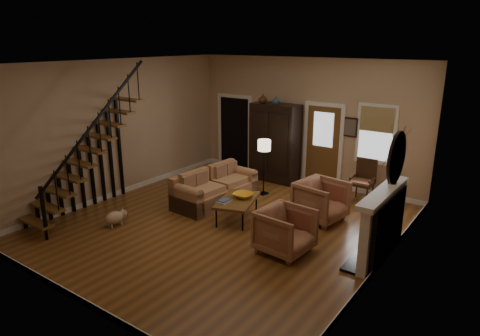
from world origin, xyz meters
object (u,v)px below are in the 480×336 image
Objects in this scene: sofa at (215,187)px; floor_lamp at (264,167)px; armoire at (275,143)px; armchair_right at (321,201)px; armchair_left at (285,231)px; side_chair at (362,181)px; coffee_table at (237,209)px.

floor_lamp reaches higher than sofa.
armoire is 2.20× the size of armchair_right.
armchair_right is at bearing 8.04° from armchair_left.
sofa is at bearing 70.16° from armchair_left.
sofa is at bearing -142.47° from side_chair.
armoire is at bearing 60.45° from armchair_right.
armoire is at bearing 105.24° from coffee_table.
side_chair is (2.55, -0.20, -0.54)m from armoire.
coffee_table is at bearing -76.93° from floor_lamp.
armoire is at bearing 108.29° from floor_lamp.
armchair_left is (2.55, -1.16, 0.02)m from sofa.
floor_lamp is (-0.38, 1.65, 0.47)m from coffee_table.
side_chair is (0.22, 3.29, 0.10)m from armchair_left.
sofa is (-0.22, -2.33, -0.66)m from armoire.
sofa is 1.51× the size of floor_lamp.
sofa is 1.10m from coffee_table.
armoire is 1.26m from floor_lamp.
floor_lamp is at bearing 44.47° from armchair_left.
armchair_left is at bearing -23.59° from coffee_table.
floor_lamp reaches higher than coffee_table.
armoire is 1.00× the size of sofa.
armchair_right is (2.23, -1.78, -0.62)m from armoire.
sofa is 2.32× the size of armchair_left.
armchair_right is 1.61m from side_chair.
armchair_right reaches higher than sofa.
coffee_table is at bearing 133.89° from armchair_right.
floor_lamp reaches higher than side_chair.
armchair_left is at bearing -167.60° from armchair_right.
armchair_left is at bearing -50.13° from floor_lamp.
side_chair is at bearing 0.85° from armchair_left.
floor_lamp is 2.38m from side_chair.
armchair_right is 1.97m from floor_lamp.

